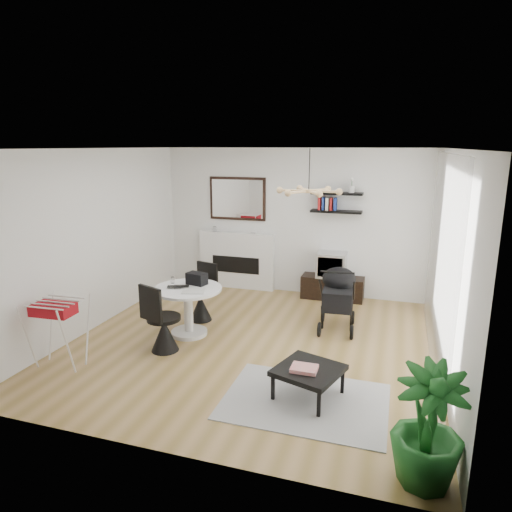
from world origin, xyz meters
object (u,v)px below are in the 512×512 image
(coffee_table, at_px, (309,371))
(stroller, at_px, (338,300))
(crt_tv, at_px, (332,265))
(dining_table, at_px, (188,304))
(fireplace, at_px, (237,254))
(tv_console, at_px, (332,288))
(drying_rack, at_px, (58,332))
(potted_plant, at_px, (428,426))

(coffee_table, bearing_deg, stroller, 89.09)
(crt_tv, height_order, stroller, stroller)
(crt_tv, relative_size, dining_table, 0.52)
(fireplace, bearing_deg, tv_console, -3.88)
(drying_rack, bearing_deg, stroller, 32.92)
(stroller, height_order, potted_plant, potted_plant)
(drying_rack, distance_m, potted_plant, 4.39)
(fireplace, height_order, dining_table, fireplace)
(fireplace, distance_m, potted_plant, 5.68)
(crt_tv, height_order, drying_rack, drying_rack)
(tv_console, height_order, stroller, stroller)
(potted_plant, bearing_deg, drying_rack, 169.54)
(fireplace, distance_m, stroller, 2.65)
(tv_console, distance_m, drying_rack, 4.69)
(potted_plant, bearing_deg, coffee_table, 139.12)
(drying_rack, bearing_deg, tv_console, 48.60)
(crt_tv, xyz_separation_m, coffee_table, (0.27, -3.45, -0.33))
(coffee_table, height_order, potted_plant, potted_plant)
(coffee_table, distance_m, potted_plant, 1.57)
(stroller, bearing_deg, drying_rack, -148.41)
(fireplace, relative_size, dining_table, 2.17)
(crt_tv, bearing_deg, tv_console, 6.09)
(fireplace, height_order, coffee_table, fireplace)
(tv_console, bearing_deg, crt_tv, -173.91)
(fireplace, xyz_separation_m, coffee_table, (2.14, -3.58, -0.37))
(tv_console, xyz_separation_m, coffee_table, (0.24, -3.46, 0.10))
(dining_table, xyz_separation_m, potted_plant, (3.21, -2.20, 0.04))
(crt_tv, relative_size, coffee_table, 0.62)
(tv_console, height_order, drying_rack, drying_rack)
(fireplace, distance_m, dining_table, 2.42)
(dining_table, xyz_separation_m, stroller, (2.06, 0.91, -0.03))
(dining_table, bearing_deg, drying_rack, -128.45)
(tv_console, relative_size, coffee_table, 1.34)
(dining_table, bearing_deg, potted_plant, -34.45)
(tv_console, distance_m, crt_tv, 0.43)
(stroller, bearing_deg, coffee_table, -95.35)
(stroller, bearing_deg, potted_plant, -74.21)
(fireplace, bearing_deg, crt_tv, -4.04)
(crt_tv, xyz_separation_m, drying_rack, (-2.87, -3.68, -0.18))
(fireplace, xyz_separation_m, stroller, (2.17, -1.50, -0.24))
(crt_tv, distance_m, dining_table, 2.88)
(fireplace, height_order, potted_plant, fireplace)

